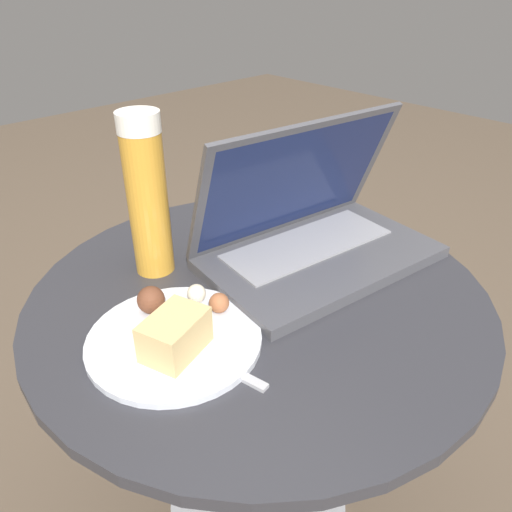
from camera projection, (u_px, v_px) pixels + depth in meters
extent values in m
plane|color=brown|center=(258.00, 500.00, 0.99)|extent=(6.00, 6.00, 0.00)
cylinder|color=#9E9EA3|center=(258.00, 497.00, 0.99)|extent=(0.34, 0.34, 0.01)
cylinder|color=#9E9EA3|center=(258.00, 412.00, 0.86)|extent=(0.07, 0.07, 0.47)
cylinder|color=#2D2D33|center=(259.00, 296.00, 0.74)|extent=(0.67, 0.67, 0.02)
cube|color=#47474C|center=(321.00, 258.00, 0.79)|extent=(0.39, 0.26, 0.02)
cube|color=gray|center=(308.00, 244.00, 0.81)|extent=(0.29, 0.14, 0.00)
cube|color=#47474C|center=(296.00, 180.00, 0.79)|extent=(0.37, 0.13, 0.20)
cube|color=#19234C|center=(297.00, 181.00, 0.78)|extent=(0.34, 0.12, 0.18)
cylinder|color=gold|center=(148.00, 205.00, 0.73)|extent=(0.06, 0.06, 0.22)
cylinder|color=white|center=(138.00, 122.00, 0.66)|extent=(0.06, 0.06, 0.03)
cylinder|color=silver|center=(174.00, 340.00, 0.63)|extent=(0.22, 0.22, 0.01)
cube|color=#DBB775|center=(175.00, 334.00, 0.59)|extent=(0.09, 0.08, 0.05)
sphere|color=#9E5B38|center=(219.00, 303.00, 0.67)|extent=(0.03, 0.03, 0.03)
sphere|color=brown|center=(151.00, 300.00, 0.66)|extent=(0.04, 0.04, 0.04)
sphere|color=beige|center=(197.00, 293.00, 0.69)|extent=(0.03, 0.03, 0.03)
cube|color=#B2B2B7|center=(224.00, 367.00, 0.59)|extent=(0.03, 0.12, 0.00)
cube|color=#B2B2B7|center=(171.00, 339.00, 0.63)|extent=(0.03, 0.06, 0.00)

